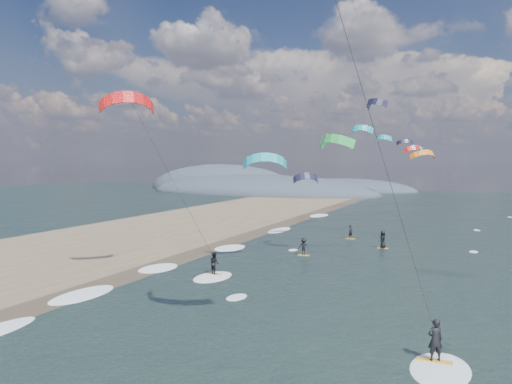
% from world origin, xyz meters
% --- Properties ---
extents(ground, '(260.00, 260.00, 0.00)m').
position_xyz_m(ground, '(0.00, 0.00, 0.00)').
color(ground, black).
rests_on(ground, ground).
extents(sand_strip, '(26.00, 240.00, 0.00)m').
position_xyz_m(sand_strip, '(-24.00, 10.00, 0.00)').
color(sand_strip, brown).
rests_on(sand_strip, ground).
extents(wet_sand_strip, '(3.00, 240.00, 0.00)m').
position_xyz_m(wet_sand_strip, '(-12.00, 10.00, 0.00)').
color(wet_sand_strip, '#382D23').
rests_on(wet_sand_strip, ground).
extents(coastal_hills, '(80.00, 41.00, 15.00)m').
position_xyz_m(coastal_hills, '(-44.84, 107.86, 0.00)').
color(coastal_hills, '#3D4756').
rests_on(coastal_hills, ground).
extents(kitesurfer_near_a, '(8.00, 8.40, 18.51)m').
position_xyz_m(kitesurfer_near_a, '(8.39, -0.97, 14.59)').
color(kitesurfer_near_a, gold).
rests_on(kitesurfer_near_a, ground).
extents(kitesurfer_near_b, '(7.06, 9.25, 14.66)m').
position_xyz_m(kitesurfer_near_b, '(-8.41, 10.66, 9.62)').
color(kitesurfer_near_b, gold).
rests_on(kitesurfer_near_b, ground).
extents(far_kitesurfers, '(7.43, 12.41, 1.86)m').
position_xyz_m(far_kitesurfers, '(0.71, 29.94, 0.87)').
color(far_kitesurfers, gold).
rests_on(far_kitesurfers, ground).
extents(bg_kite_field, '(14.31, 78.26, 10.67)m').
position_xyz_m(bg_kite_field, '(0.04, 53.43, 11.72)').
color(bg_kite_field, green).
rests_on(bg_kite_field, ground).
extents(shoreline_surf, '(2.40, 79.40, 0.11)m').
position_xyz_m(shoreline_surf, '(-10.80, 14.75, 0.00)').
color(shoreline_surf, white).
rests_on(shoreline_surf, ground).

